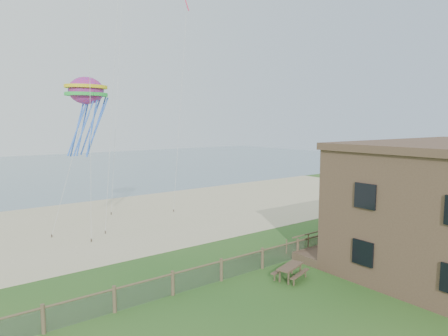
# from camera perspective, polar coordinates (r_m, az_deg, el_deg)

# --- Properties ---
(ground) EXTENTS (160.00, 160.00, 0.00)m
(ground) POSITION_cam_1_polar(r_m,az_deg,el_deg) (18.45, 11.64, -21.19)
(ground) COLOR #20511B
(ground) RESTS_ON ground
(sand_beach) EXTENTS (72.00, 20.00, 0.02)m
(sand_beach) POSITION_cam_1_polar(r_m,az_deg,el_deg) (35.96, -15.95, -7.41)
(sand_beach) COLOR #C1B58C
(sand_beach) RESTS_ON ground
(ocean) EXTENTS (160.00, 68.00, 0.02)m
(ocean) POSITION_cam_1_polar(r_m,az_deg,el_deg) (78.11, -27.71, -0.43)
(ocean) COLOR slate
(ocean) RESTS_ON ground
(chainlink_fence) EXTENTS (36.20, 0.20, 1.25)m
(chainlink_fence) POSITION_cam_1_polar(r_m,az_deg,el_deg) (22.25, -0.39, -14.50)
(chainlink_fence) COLOR brown
(chainlink_fence) RESTS_ON ground
(motel_deck) EXTENTS (15.00, 2.00, 0.50)m
(motel_deck) POSITION_cam_1_polar(r_m,az_deg,el_deg) (30.97, 20.75, -9.40)
(motel_deck) COLOR brown
(motel_deck) RESTS_ON ground
(picnic_table) EXTENTS (2.20, 1.90, 0.79)m
(picnic_table) POSITION_cam_1_polar(r_m,az_deg,el_deg) (22.83, 9.44, -14.44)
(picnic_table) COLOR brown
(picnic_table) RESTS_ON ground
(octopus_kite) EXTENTS (3.34, 2.70, 6.03)m
(octopus_kite) POSITION_cam_1_polar(r_m,az_deg,el_deg) (29.27, -18.97, 7.39)
(octopus_kite) COLOR red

